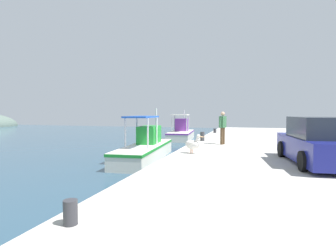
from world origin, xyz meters
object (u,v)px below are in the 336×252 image
fisherman_standing (223,126)px  mooring_bollard_fourth (215,131)px  fishing_boat_third (181,133)px  fishing_boat_second (146,148)px  pelican (192,144)px  mooring_bollard_second (70,212)px  mooring_bollard_third (202,136)px  parked_car (319,143)px

fisherman_standing → mooring_bollard_fourth: 8.14m
fishing_boat_third → fishing_boat_second: bearing=-176.4°
pelican → mooring_bollard_second: 7.39m
fishing_boat_second → mooring_bollard_second: (-9.62, -2.61, 0.38)m
fishing_boat_third → fisherman_standing: (-9.37, -4.62, 1.14)m
fisherman_standing → mooring_bollard_second: fisherman_standing is taller
mooring_bollard_third → mooring_bollard_fourth: mooring_bollard_third is taller
fishing_boat_second → pelican: 3.80m
fisherman_standing → mooring_bollard_second: bearing=173.1°
mooring_bollard_third → fisherman_standing: bearing=-136.8°
fishing_boat_third → mooring_bollard_second: bearing=-170.8°
mooring_bollard_second → mooring_bollard_fourth: (18.91, 0.00, -0.00)m
fishing_boat_third → fisherman_standing: 10.51m
fishing_boat_second → mooring_bollard_fourth: size_ratio=17.85×
fishing_boat_second → fishing_boat_third: bearing=3.6°
pelican → parked_car: 4.59m
pelican → fisherman_standing: 3.70m
mooring_bollard_second → mooring_bollard_third: 12.33m
mooring_bollard_third → pelican: bearing=-175.5°
fisherman_standing → pelican: bearing=165.2°
pelican → mooring_bollard_fourth: size_ratio=2.59×
parked_car → mooring_bollard_second: 7.99m
mooring_bollard_fourth → fishing_boat_second: bearing=164.3°
mooring_bollard_second → pelican: bearing=-3.0°
fishing_boat_third → mooring_bollard_second: size_ratio=14.61×
fishing_boat_third → pelican: fishing_boat_third is taller
mooring_bollard_second → mooring_bollard_fourth: 18.91m
parked_car → mooring_bollard_fourth: bearing=21.1°
mooring_bollard_third → mooring_bollard_fourth: bearing=0.0°
mooring_bollard_fourth → pelican: bearing=-178.1°
fisherman_standing → mooring_bollard_second: size_ratio=4.65×
fishing_boat_second → pelican: size_ratio=6.88×
fishing_boat_second → fisherman_standing: fishing_boat_second is taller
parked_car → pelican: bearing=76.8°
fishing_boat_third → mooring_bollard_third: 8.62m
fishing_boat_second → mooring_bollard_fourth: bearing=-15.7°
pelican → parked_car: (-1.05, -4.46, 0.32)m
fishing_boat_second → pelican: bearing=-126.8°
mooring_bollard_second → fishing_boat_third: bearing=9.2°
fishing_boat_second → fisherman_standing: bearing=-71.8°
pelican → mooring_bollard_second: size_ratio=2.55×
pelican → mooring_bollard_second: pelican is taller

